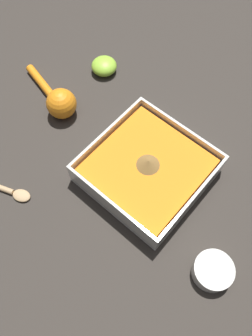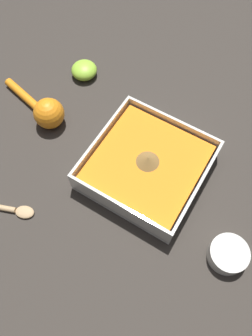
% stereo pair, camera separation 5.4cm
% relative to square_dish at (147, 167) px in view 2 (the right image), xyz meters
% --- Properties ---
extents(ground_plane, '(4.00, 4.00, 0.00)m').
position_rel_square_dish_xyz_m(ground_plane, '(0.03, -0.01, -0.03)').
color(ground_plane, '#332D28').
extents(square_dish, '(0.24, 0.24, 0.07)m').
position_rel_square_dish_xyz_m(square_dish, '(0.00, 0.00, 0.00)').
color(square_dish, silver).
rests_on(square_dish, ground_plane).
extents(spice_bowl, '(0.08, 0.08, 0.03)m').
position_rel_square_dish_xyz_m(spice_bowl, '(0.23, -0.08, -0.01)').
color(spice_bowl, silver).
rests_on(spice_bowl, ground_plane).
extents(lemon_squeezer, '(0.20, 0.08, 0.07)m').
position_rel_square_dish_xyz_m(lemon_squeezer, '(-0.27, 0.00, 0.01)').
color(lemon_squeezer, orange).
rests_on(lemon_squeezer, ground_plane).
extents(lemon_half, '(0.07, 0.07, 0.04)m').
position_rel_square_dish_xyz_m(lemon_half, '(-0.28, 0.16, -0.01)').
color(lemon_half, '#93CC38').
rests_on(lemon_half, ground_plane).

